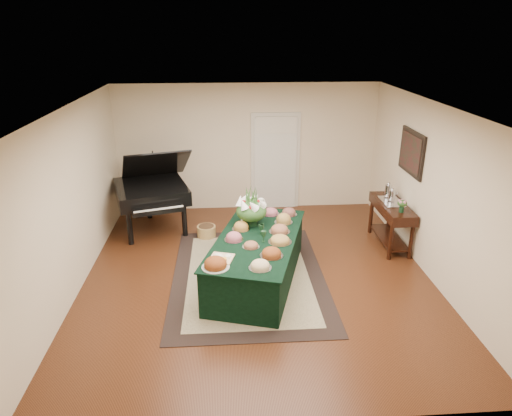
{
  "coord_description": "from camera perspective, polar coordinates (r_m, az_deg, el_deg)",
  "views": [
    {
      "loc": [
        -0.47,
        -6.47,
        3.77
      ],
      "look_at": [
        0.0,
        0.3,
        1.05
      ],
      "focal_mm": 32.0,
      "sensor_mm": 36.0,
      "label": 1
    }
  ],
  "objects": [
    {
      "name": "grand_piano",
      "position": [
        9.03,
        -12.9,
        2.1
      ],
      "size": [
        1.66,
        1.84,
        1.63
      ],
      "color": "black",
      "rests_on": "ground"
    },
    {
      "name": "floral_centerpiece",
      "position": [
        7.34,
        -0.58,
        0.08
      ],
      "size": [
        0.52,
        0.52,
        0.52
      ],
      "color": "black",
      "rests_on": "buffet_table"
    },
    {
      "name": "cutting_board",
      "position": [
        6.41,
        -4.31,
        -6.02
      ],
      "size": [
        0.39,
        0.39,
        0.1
      ],
      "color": "tan",
      "rests_on": "buffet_table"
    },
    {
      "name": "buffet_table",
      "position": [
        7.18,
        0.14,
        -6.38
      ],
      "size": [
        1.82,
        2.71,
        0.74
      ],
      "color": "black",
      "rests_on": "ground"
    },
    {
      "name": "wicker_basket",
      "position": [
        8.78,
        -6.21,
        -2.94
      ],
      "size": [
        0.35,
        0.35,
        0.22
      ],
      "primitive_type": "cylinder",
      "color": "olive",
      "rests_on": "ground"
    },
    {
      "name": "pink_bouquet",
      "position": [
        8.09,
        17.81,
        0.51
      ],
      "size": [
        0.18,
        0.18,
        0.23
      ],
      "color": "black",
      "rests_on": "mahogany_sideboard"
    },
    {
      "name": "area_rug",
      "position": [
        7.45,
        -0.95,
        -8.47
      ],
      "size": [
        2.42,
        3.39,
        0.01
      ],
      "color": "black",
      "rests_on": "ground"
    },
    {
      "name": "mahogany_sideboard",
      "position": [
        8.56,
        16.6,
        -0.61
      ],
      "size": [
        0.45,
        1.31,
        0.82
      ],
      "color": "black",
      "rests_on": "ground"
    },
    {
      "name": "green_goblets",
      "position": [
        7.0,
        0.77,
        -2.95
      ],
      "size": [
        0.09,
        0.34,
        0.18
      ],
      "color": "black",
      "rests_on": "buffet_table"
    },
    {
      "name": "wall_painting",
      "position": [
        8.3,
        18.87,
        6.58
      ],
      "size": [
        0.05,
        0.95,
        0.75
      ],
      "color": "black",
      "rests_on": "ground"
    },
    {
      "name": "tea_service",
      "position": [
        8.61,
        16.43,
        1.7
      ],
      "size": [
        0.34,
        0.58,
        0.3
      ],
      "color": "silver",
      "rests_on": "mahogany_sideboard"
    },
    {
      "name": "kitchen_doorway",
      "position": [
        9.89,
        2.42,
        5.68
      ],
      "size": [
        1.05,
        0.07,
        2.1
      ],
      "color": "beige",
      "rests_on": "ground"
    },
    {
      "name": "ground",
      "position": [
        7.5,
        0.16,
        -8.32
      ],
      "size": [
        6.0,
        6.0,
        0.0
      ],
      "primitive_type": "plane",
      "color": "black",
      "rests_on": "ground"
    },
    {
      "name": "food_platters",
      "position": [
        7.02,
        0.37,
        -3.23
      ],
      "size": [
        1.57,
        2.25,
        0.14
      ],
      "color": "silver",
      "rests_on": "buffet_table"
    }
  ]
}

